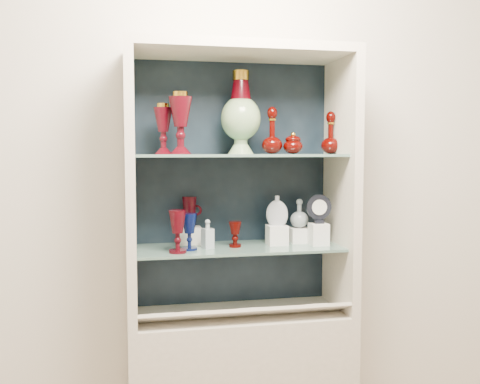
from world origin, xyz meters
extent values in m
cube|color=silver|center=(0.00, 1.75, 1.40)|extent=(3.50, 0.02, 2.80)
cube|color=black|center=(0.00, 1.72, 1.32)|extent=(0.98, 0.02, 1.15)
cube|color=beige|center=(-0.48, 1.53, 1.32)|extent=(0.04, 0.40, 1.15)
cube|color=beige|center=(0.48, 1.53, 1.32)|extent=(0.04, 0.40, 1.15)
cube|color=beige|center=(0.00, 1.53, 1.92)|extent=(1.00, 0.40, 0.04)
cube|color=slate|center=(0.00, 1.55, 1.04)|extent=(0.92, 0.34, 0.01)
cube|color=slate|center=(0.00, 1.55, 1.46)|extent=(0.92, 0.34, 0.01)
cube|color=beige|center=(0.00, 1.42, 0.78)|extent=(0.92, 0.17, 0.09)
cube|color=white|center=(0.32, 1.42, 0.80)|extent=(0.10, 0.06, 0.03)
cube|color=white|center=(-0.22, 1.42, 0.80)|extent=(0.10, 0.06, 0.03)
cube|color=white|center=(0.01, 1.42, 0.80)|extent=(0.10, 0.06, 0.03)
cube|color=white|center=(-0.36, 1.42, 0.80)|extent=(0.10, 0.06, 0.03)
cube|color=silver|center=(-0.21, 1.66, 1.09)|extent=(0.10, 0.10, 0.08)
cube|color=silver|center=(0.18, 1.56, 1.09)|extent=(0.09, 0.09, 0.09)
cube|color=silver|center=(0.30, 1.60, 1.08)|extent=(0.09, 0.09, 0.07)
cube|color=silver|center=(0.37, 1.51, 1.10)|extent=(0.08, 0.08, 0.10)
camera|label=1|loc=(-0.47, -0.80, 1.49)|focal=40.00mm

